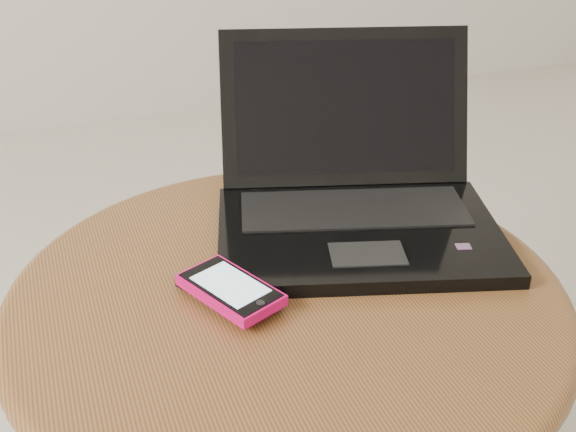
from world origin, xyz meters
name	(u,v)px	position (x,y,z in m)	size (l,w,h in m)	color
table	(287,360)	(-0.10, 0.10, 0.39)	(0.63, 0.63, 0.50)	brown
laptop	(355,195)	(0.03, 0.21, 0.54)	(0.41, 0.40, 0.21)	black
phone_black	(230,290)	(-0.16, 0.11, 0.50)	(0.11, 0.13, 0.01)	black
phone_pink	(230,289)	(-0.17, 0.09, 0.51)	(0.10, 0.13, 0.01)	#FA096F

